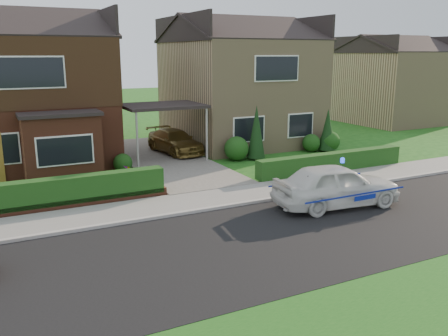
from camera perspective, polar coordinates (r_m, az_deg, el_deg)
ground at (r=14.06m, az=8.10°, el=-7.98°), size 120.00×120.00×0.00m
road at (r=14.06m, az=8.10°, el=-7.98°), size 60.00×6.00×0.02m
kerb at (r=16.48m, az=2.07°, el=-4.35°), size 60.00×0.16×0.12m
sidewalk at (r=17.36m, az=0.41°, el=-3.43°), size 60.00×2.00×0.10m
grass_verge at (r=10.76m, az=24.01°, el=-16.21°), size 60.00×4.00×0.01m
driveway at (r=23.52m, az=-7.26°, el=1.04°), size 3.80×12.00×0.12m
house_left at (r=24.68m, az=-22.82°, el=9.50°), size 7.50×9.53×7.25m
house_right at (r=28.10m, az=1.81°, el=10.61°), size 7.50×8.06×7.25m
carport_link at (r=23.05m, az=-7.41°, el=7.33°), size 3.80×3.00×2.77m
dwarf_wall at (r=16.83m, az=-19.49°, el=-4.33°), size 7.70×0.25×0.36m
hedge_left at (r=17.02m, az=-19.51°, el=-4.77°), size 7.50×0.55×0.90m
hedge_right at (r=21.49m, az=12.76°, el=-0.56°), size 7.50×0.55×0.80m
shrub_left_mid at (r=20.78m, az=-16.16°, el=0.63°), size 1.32×1.32×1.32m
shrub_left_near at (r=21.45m, az=-12.08°, el=0.61°), size 0.84×0.84×0.84m
shrub_right_near at (r=23.23m, az=1.50°, el=2.35°), size 1.20×1.20×1.20m
shrub_right_mid at (r=25.78m, az=10.46°, el=2.99°), size 0.96×0.96×0.96m
shrub_right_far at (r=26.15m, az=12.61°, el=3.17°), size 1.08×1.08×1.08m
conifer_a at (r=23.41m, az=3.91°, el=4.16°), size 0.90×0.90×2.60m
conifer_b at (r=25.93m, az=12.33°, el=4.35°), size 0.90×0.90×2.20m
neighbour_right at (r=38.44m, az=19.49°, el=9.08°), size 6.50×7.00×5.20m
police_car at (r=16.63m, az=13.35°, el=-2.06°), size 4.05×4.58×1.67m
driveway_car at (r=24.70m, az=-5.94°, el=3.21°), size 2.16×4.22×1.17m
potted_plant_c at (r=19.31m, az=-11.48°, el=-0.91°), size 0.55×0.55×0.77m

